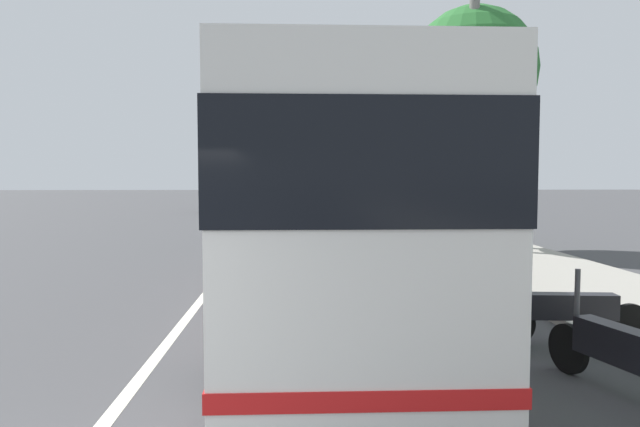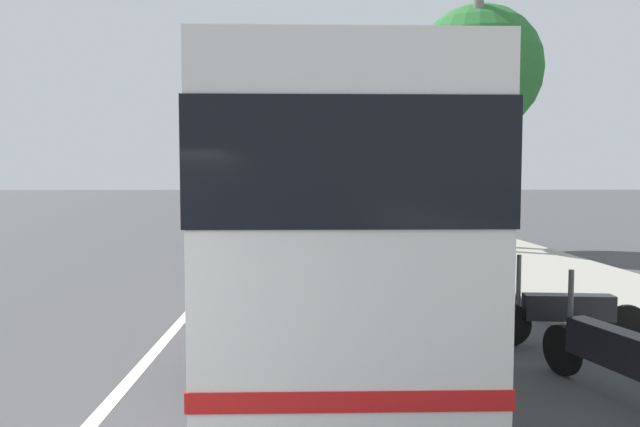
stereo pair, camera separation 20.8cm
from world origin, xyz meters
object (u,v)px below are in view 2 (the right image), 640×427
object	(u,v)px
car_ahead_same_lane	(324,201)
roadside_tree_far_block	(412,151)
motorcycle_by_tree	(567,313)
motorcycle_angled	(462,273)
coach_bus	(324,197)
motorcycle_far_end	(615,355)
utility_pole	(477,108)
car_behind_bus	(311,205)
car_side_street	(231,201)
roadside_tree_mid_block	(477,71)

from	to	relation	value
car_ahead_same_lane	roadside_tree_far_block	size ratio (longest dim) A/B	0.82
motorcycle_by_tree	motorcycle_angled	distance (m)	3.36
motorcycle_by_tree	motorcycle_angled	size ratio (longest dim) A/B	1.10
coach_bus	motorcycle_angled	world-z (taller)	coach_bus
motorcycle_far_end	roadside_tree_far_block	xyz separation A→B (m)	(27.68, -3.09, 3.44)
utility_pole	coach_bus	bearing A→B (deg)	143.53
coach_bus	car_behind_bus	world-z (taller)	coach_bus
coach_bus	motorcycle_far_end	distance (m)	5.69
motorcycle_far_end	car_ahead_same_lane	world-z (taller)	car_ahead_same_lane
motorcycle_by_tree	car_side_street	distance (m)	32.05
car_ahead_same_lane	roadside_tree_mid_block	distance (m)	21.62
motorcycle_far_end	utility_pole	world-z (taller)	utility_pole
roadside_tree_mid_block	car_ahead_same_lane	bearing A→B (deg)	11.39
motorcycle_angled	roadside_tree_far_block	distance (m)	23.06
motorcycle_angled	roadside_tree_mid_block	xyz separation A→B (m)	(7.03, -2.36, 5.16)
motorcycle_by_tree	motorcycle_angled	xyz separation A→B (m)	(3.32, 0.50, -0.01)
car_behind_bus	roadside_tree_far_block	bearing A→B (deg)	-92.44
motorcycle_angled	coach_bus	bearing A→B (deg)	116.52
coach_bus	car_ahead_same_lane	xyz separation A→B (m)	(28.07, -0.86, -1.18)
coach_bus	roadside_tree_far_block	world-z (taller)	roadside_tree_far_block
motorcycle_far_end	car_behind_bus	xyz separation A→B (m)	(28.17, 2.84, 0.21)
coach_bus	car_side_street	bearing A→B (deg)	11.04
roadside_tree_mid_block	car_behind_bus	bearing A→B (deg)	17.48
motorcycle_by_tree	car_behind_bus	xyz separation A→B (m)	(26.38, 3.19, 0.22)
coach_bus	car_side_street	xyz separation A→B (m)	(27.94, 5.43, -1.20)
motorcycle_far_end	car_ahead_same_lane	size ratio (longest dim) A/B	0.45
motorcycle_angled	utility_pole	size ratio (longest dim) A/B	0.22
car_behind_bus	utility_pole	size ratio (longest dim) A/B	0.47
utility_pole	roadside_tree_mid_block	bearing A→B (deg)	-16.27
car_ahead_same_lane	car_behind_bus	world-z (taller)	car_ahead_same_lane
motorcycle_by_tree	car_ahead_same_lane	distance (m)	31.09
car_ahead_same_lane	roadside_tree_far_block	bearing A→B (deg)	-131.01
roadside_tree_mid_block	motorcycle_far_end	bearing A→B (deg)	169.69
car_side_street	utility_pole	size ratio (longest dim) A/B	0.51
coach_bus	car_side_street	world-z (taller)	coach_bus
car_behind_bus	utility_pole	distance (m)	18.08
roadside_tree_far_block	utility_pole	size ratio (longest dim) A/B	0.65
coach_bus	motorcycle_by_tree	distance (m)	4.55
car_side_street	utility_pole	xyz separation A→B (m)	(-21.55, -10.15, 3.64)
car_ahead_same_lane	car_side_street	size ratio (longest dim) A/B	1.05
coach_bus	utility_pole	bearing A→B (deg)	-36.42
motorcycle_far_end	car_behind_bus	bearing A→B (deg)	-9.23
motorcycle_far_end	roadside_tree_mid_block	world-z (taller)	roadside_tree_mid_block
car_ahead_same_lane	car_side_street	world-z (taller)	car_ahead_same_lane
car_behind_bus	roadside_tree_mid_block	bearing A→B (deg)	-160.22
car_ahead_same_lane	roadside_tree_mid_block	bearing A→B (deg)	-164.19
motorcycle_angled	roadside_tree_mid_block	size ratio (longest dim) A/B	0.25
motorcycle_far_end	car_behind_bus	distance (m)	28.32
motorcycle_by_tree	roadside_tree_mid_block	bearing A→B (deg)	-94.74
motorcycle_by_tree	car_ahead_same_lane	size ratio (longest dim) A/B	0.46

